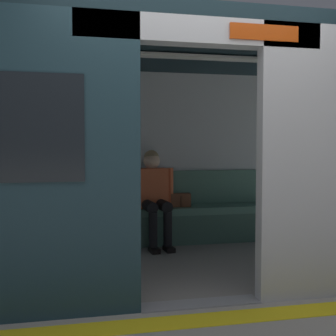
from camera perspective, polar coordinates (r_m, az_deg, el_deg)
The scene contains 8 objects.
ground_plane at distance 3.52m, azimuth 4.31°, elevation -17.79°, with size 60.00×60.00×0.00m, color gray.
platform_edge_strip at distance 3.25m, azimuth 5.89°, elevation -19.54°, with size 8.00×0.24×0.01m, color yellow.
train_car at distance 4.38m, azimuth -0.61°, elevation 6.64°, with size 6.40×2.59×2.34m.
bench_seat at distance 5.39m, azimuth -1.94°, elevation -6.52°, with size 3.36×0.44×0.47m.
person_seated at distance 5.30m, azimuth -1.97°, elevation -3.12°, with size 0.55×0.70×1.19m.
handbag at distance 5.47m, azimuth 1.61°, elevation -4.32°, with size 0.26×0.15×0.17m.
book at distance 5.40m, azimuth -6.96°, elevation -5.20°, with size 0.15×0.22×0.03m, color #B22D2D.
grab_pole_door at distance 3.67m, azimuth -4.02°, elevation 0.64°, with size 0.04×0.04×2.20m, color silver.
Camera 1 is at (0.93, 3.16, 1.25)m, focal length 45.33 mm.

